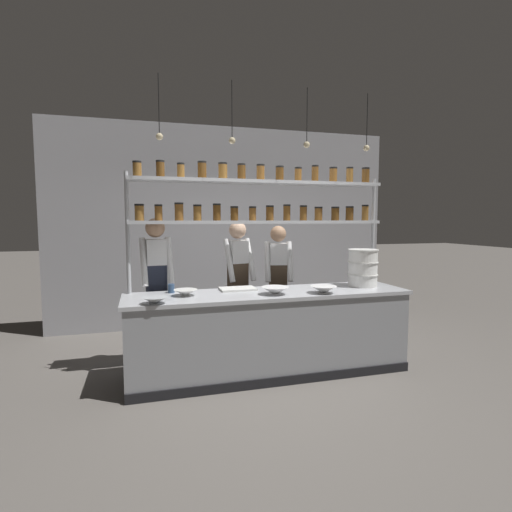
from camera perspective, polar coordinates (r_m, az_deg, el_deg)
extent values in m
plane|color=#5B5651|center=(4.66, 1.92, -16.35)|extent=(40.00, 40.00, 0.00)
cube|color=#939399|center=(6.54, -4.22, 4.16)|extent=(5.52, 0.12, 3.18)
cube|color=gray|center=(4.51, 1.94, -11.15)|extent=(3.06, 0.72, 0.88)
cube|color=#ADAFB5|center=(4.41, 1.95, -5.40)|extent=(3.12, 0.76, 0.04)
cube|color=black|center=(4.32, 3.48, -17.43)|extent=(3.06, 0.03, 0.10)
cylinder|color=#ADAFB5|center=(4.49, -17.70, -2.73)|extent=(0.04, 0.04, 2.22)
cylinder|color=#ADAFB5|center=(5.30, 16.23, -1.51)|extent=(0.04, 0.04, 2.22)
cube|color=#ADAFB5|center=(4.64, 0.72, 4.86)|extent=(2.96, 0.28, 0.04)
cylinder|color=brown|center=(4.45, -16.33, 5.89)|extent=(0.10, 0.10, 0.16)
cylinder|color=black|center=(4.45, -16.35, 7.03)|extent=(0.10, 0.10, 0.02)
cylinder|color=brown|center=(4.45, -13.75, 5.92)|extent=(0.08, 0.08, 0.15)
cylinder|color=black|center=(4.45, -13.77, 7.04)|extent=(0.08, 0.08, 0.02)
cylinder|color=brown|center=(4.47, -10.94, 6.11)|extent=(0.10, 0.10, 0.18)
cylinder|color=black|center=(4.47, -10.96, 7.37)|extent=(0.10, 0.10, 0.02)
cylinder|color=brown|center=(4.49, -8.37, 6.03)|extent=(0.09, 0.09, 0.16)
cylinder|color=black|center=(4.49, -8.38, 7.16)|extent=(0.09, 0.09, 0.02)
cylinder|color=#513314|center=(4.52, -5.61, 6.14)|extent=(0.09, 0.09, 0.17)
cylinder|color=black|center=(4.53, -5.62, 7.34)|extent=(0.09, 0.09, 0.02)
cylinder|color=#513314|center=(4.56, -3.11, 5.97)|extent=(0.09, 0.09, 0.14)
cylinder|color=black|center=(4.57, -3.12, 6.98)|extent=(0.09, 0.09, 0.02)
cylinder|color=brown|center=(4.62, -0.50, 5.97)|extent=(0.08, 0.08, 0.14)
cylinder|color=black|center=(4.62, -0.50, 6.98)|extent=(0.08, 0.08, 0.02)
cylinder|color=brown|center=(4.68, 1.99, 6.04)|extent=(0.09, 0.09, 0.16)
cylinder|color=black|center=(4.68, 1.99, 7.11)|extent=(0.09, 0.09, 0.02)
cylinder|color=brown|center=(4.75, 4.42, 6.09)|extent=(0.08, 0.08, 0.17)
cylinder|color=black|center=(4.75, 4.43, 7.23)|extent=(0.09, 0.09, 0.02)
cylinder|color=brown|center=(4.82, 6.77, 6.01)|extent=(0.09, 0.09, 0.16)
cylinder|color=black|center=(4.83, 6.78, 7.08)|extent=(0.09, 0.09, 0.02)
cylinder|color=brown|center=(4.90, 8.91, 5.88)|extent=(0.09, 0.09, 0.15)
cylinder|color=black|center=(4.90, 8.92, 6.85)|extent=(0.10, 0.10, 0.02)
cylinder|color=#513314|center=(5.00, 11.24, 5.85)|extent=(0.10, 0.10, 0.15)
cylinder|color=black|center=(5.00, 11.26, 6.81)|extent=(0.10, 0.10, 0.02)
cylinder|color=#513314|center=(5.09, 13.21, 5.83)|extent=(0.10, 0.10, 0.16)
cylinder|color=black|center=(5.10, 13.24, 6.82)|extent=(0.10, 0.10, 0.02)
cylinder|color=brown|center=(5.20, 15.32, 5.88)|extent=(0.08, 0.08, 0.18)
cylinder|color=black|center=(5.21, 15.34, 6.95)|extent=(0.08, 0.08, 0.02)
cube|color=#ADAFB5|center=(4.66, 0.73, 10.51)|extent=(2.96, 0.28, 0.04)
cylinder|color=brown|center=(4.48, -16.62, 11.69)|extent=(0.09, 0.09, 0.15)
cylinder|color=black|center=(4.49, -16.64, 12.74)|extent=(0.09, 0.09, 0.02)
cylinder|color=#513314|center=(4.48, -13.51, 11.86)|extent=(0.09, 0.09, 0.16)
cylinder|color=black|center=(4.50, -13.53, 13.01)|extent=(0.09, 0.09, 0.02)
cylinder|color=brown|center=(4.50, -10.69, 11.77)|extent=(0.08, 0.08, 0.14)
cylinder|color=black|center=(4.51, -10.71, 12.81)|extent=(0.08, 0.08, 0.02)
cylinder|color=#513314|center=(4.53, -7.71, 11.94)|extent=(0.10, 0.10, 0.17)
cylinder|color=black|center=(4.54, -7.72, 13.14)|extent=(0.10, 0.10, 0.02)
cylinder|color=brown|center=(4.57, -4.76, 11.88)|extent=(0.10, 0.10, 0.17)
cylinder|color=black|center=(4.58, -4.77, 13.03)|extent=(0.10, 0.10, 0.02)
cylinder|color=#513314|center=(4.61, -2.08, 11.80)|extent=(0.09, 0.09, 0.16)
cylinder|color=black|center=(4.62, -2.08, 12.92)|extent=(0.09, 0.09, 0.02)
cylinder|color=brown|center=(4.67, 0.65, 11.73)|extent=(0.09, 0.09, 0.16)
cylinder|color=black|center=(4.68, 0.65, 12.84)|extent=(0.09, 0.09, 0.02)
cylinder|color=#513314|center=(4.74, 3.40, 11.56)|extent=(0.09, 0.09, 0.15)
cylinder|color=black|center=(4.75, 3.41, 12.59)|extent=(0.10, 0.10, 0.02)
cylinder|color=brown|center=(4.82, 6.04, 11.40)|extent=(0.08, 0.08, 0.15)
cylinder|color=black|center=(4.83, 6.05, 12.38)|extent=(0.08, 0.08, 0.02)
cylinder|color=brown|center=(4.91, 8.43, 11.44)|extent=(0.08, 0.08, 0.18)
cylinder|color=black|center=(4.92, 8.44, 12.58)|extent=(0.08, 0.08, 0.02)
cylinder|color=brown|center=(5.01, 10.97, 11.20)|extent=(0.09, 0.09, 0.16)
cylinder|color=black|center=(5.02, 10.99, 12.24)|extent=(0.09, 0.09, 0.02)
cylinder|color=brown|center=(5.12, 13.23, 11.08)|extent=(0.08, 0.08, 0.17)
cylinder|color=black|center=(5.13, 13.25, 12.14)|extent=(0.09, 0.09, 0.02)
cylinder|color=brown|center=(5.23, 15.38, 10.92)|extent=(0.09, 0.09, 0.17)
cylinder|color=black|center=(5.24, 15.41, 11.97)|extent=(0.09, 0.09, 0.02)
cylinder|color=black|center=(4.86, -14.83, -10.41)|extent=(0.11, 0.11, 0.83)
cylinder|color=black|center=(4.89, -12.95, -10.29)|extent=(0.11, 0.11, 0.83)
cube|color=#232838|center=(4.75, -14.04, -3.40)|extent=(0.24, 0.20, 0.36)
cube|color=white|center=(4.71, -14.13, 0.54)|extent=(0.24, 0.21, 0.29)
sphere|color=#A37A5B|center=(4.70, -14.21, 3.92)|extent=(0.22, 0.22, 0.22)
cylinder|color=white|center=(4.64, -15.75, -0.82)|extent=(0.10, 0.26, 0.55)
cylinder|color=white|center=(4.69, -12.24, -0.68)|extent=(0.10, 0.26, 0.55)
cylinder|color=black|center=(5.13, -3.40, -9.52)|extent=(0.11, 0.11, 0.81)
cylinder|color=black|center=(5.20, -1.79, -9.31)|extent=(0.11, 0.11, 0.81)
cube|color=#473828|center=(5.05, -2.62, -3.01)|extent=(0.25, 0.22, 0.35)
cube|color=white|center=(5.01, -2.63, 0.62)|extent=(0.26, 0.23, 0.29)
sphere|color=tan|center=(5.00, -2.64, 3.72)|extent=(0.21, 0.21, 0.21)
cylinder|color=white|center=(4.91, -3.83, -0.64)|extent=(0.12, 0.26, 0.53)
cylinder|color=white|center=(5.04, -0.85, -0.48)|extent=(0.12, 0.26, 0.53)
cylinder|color=black|center=(5.34, 2.27, -9.09)|extent=(0.11, 0.11, 0.79)
cylinder|color=black|center=(5.36, 3.99, -9.04)|extent=(0.11, 0.11, 0.79)
cube|color=#473828|center=(5.23, 3.16, -3.08)|extent=(0.25, 0.21, 0.34)
cube|color=white|center=(5.20, 3.18, 0.30)|extent=(0.25, 0.22, 0.28)
sphere|color=#A37A5B|center=(5.18, 3.19, 3.19)|extent=(0.21, 0.21, 0.21)
cylinder|color=white|center=(5.13, 1.66, -0.82)|extent=(0.11, 0.25, 0.52)
cylinder|color=white|center=(5.17, 4.85, -0.79)|extent=(0.11, 0.25, 0.52)
cylinder|color=white|center=(4.93, 14.98, -3.41)|extent=(0.34, 0.34, 0.14)
cylinder|color=silver|center=(4.92, 15.00, -2.56)|extent=(0.36, 0.36, 0.01)
cylinder|color=white|center=(4.91, 15.02, -1.71)|extent=(0.34, 0.34, 0.14)
cylinder|color=silver|center=(4.90, 15.04, -0.86)|extent=(0.36, 0.36, 0.01)
cylinder|color=white|center=(4.89, 15.06, 0.00)|extent=(0.34, 0.34, 0.14)
cylinder|color=silver|center=(4.88, 15.08, 0.86)|extent=(0.36, 0.36, 0.01)
cube|color=silver|center=(4.52, -2.63, -4.72)|extent=(0.40, 0.26, 0.02)
cylinder|color=white|center=(4.38, 9.62, -5.18)|extent=(0.13, 0.13, 0.01)
cone|color=white|center=(4.38, 9.63, -4.75)|extent=(0.29, 0.29, 0.08)
cylinder|color=silver|center=(4.24, -10.03, -5.55)|extent=(0.11, 0.11, 0.01)
cone|color=silver|center=(4.23, -10.03, -5.18)|extent=(0.25, 0.25, 0.07)
cylinder|color=#B2B7BC|center=(3.90, -14.22, -6.56)|extent=(0.11, 0.11, 0.01)
cone|color=#B2B7BC|center=(3.90, -14.23, -6.18)|extent=(0.24, 0.24, 0.07)
cylinder|color=white|center=(4.26, 2.75, -5.42)|extent=(0.13, 0.13, 0.01)
cone|color=white|center=(4.25, 2.75, -4.96)|extent=(0.30, 0.30, 0.08)
cylinder|color=#334C70|center=(4.43, -12.02, -4.55)|extent=(0.07, 0.07, 0.10)
cylinder|color=black|center=(4.27, -13.72, 20.24)|extent=(0.01, 0.01, 0.61)
sphere|color=#F9E5B2|center=(4.20, -13.63, 16.25)|extent=(0.07, 0.07, 0.07)
cylinder|color=black|center=(4.37, -3.45, 20.04)|extent=(0.01, 0.01, 0.61)
sphere|color=#F9E5B2|center=(4.30, -3.43, 16.13)|extent=(0.07, 0.07, 0.07)
cylinder|color=black|center=(4.61, 7.31, 19.19)|extent=(0.01, 0.01, 0.61)
sphere|color=#F9E5B2|center=(4.55, 7.26, 15.49)|extent=(0.07, 0.07, 0.07)
cylinder|color=black|center=(4.94, 15.59, 18.10)|extent=(0.01, 0.01, 0.61)
sphere|color=#F9E5B2|center=(4.88, 15.50, 14.64)|extent=(0.07, 0.07, 0.07)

